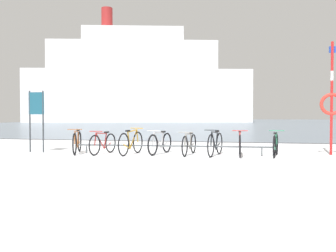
# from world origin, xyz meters

# --- Properties ---
(ground) EXTENTS (80.00, 132.00, 0.08)m
(ground) POSITION_xyz_m (0.00, 53.90, -0.04)
(ground) COLOR white
(bike_rack) EXTENTS (6.28, 0.38, 0.31)m
(bike_rack) POSITION_xyz_m (0.10, 4.28, 0.27)
(bike_rack) COLOR #4C5156
(bike_rack) RESTS_ON ground
(bicycle_0) EXTENTS (0.65, 1.71, 0.82)m
(bicycle_0) POSITION_xyz_m (-3.02, 4.05, 0.37)
(bicycle_0) COLOR black
(bicycle_0) RESTS_ON ground
(bicycle_1) EXTENTS (0.46, 1.60, 0.77)m
(bicycle_1) POSITION_xyz_m (-2.10, 4.02, 0.35)
(bicycle_1) COLOR black
(bicycle_1) RESTS_ON ground
(bicycle_2) EXTENTS (0.46, 1.73, 0.84)m
(bicycle_2) POSITION_xyz_m (-1.16, 4.07, 0.38)
(bicycle_2) COLOR black
(bicycle_2) RESTS_ON ground
(bicycle_3) EXTENTS (0.55, 1.68, 0.78)m
(bicycle_3) POSITION_xyz_m (-0.28, 4.39, 0.35)
(bicycle_3) COLOR black
(bicycle_3) RESTS_ON ground
(bicycle_4) EXTENTS (0.46, 1.70, 0.75)m
(bicycle_4) POSITION_xyz_m (0.68, 4.34, 0.34)
(bicycle_4) COLOR black
(bicycle_4) RESTS_ON ground
(bicycle_5) EXTENTS (0.49, 1.66, 0.82)m
(bicycle_5) POSITION_xyz_m (1.51, 4.27, 0.37)
(bicycle_5) COLOR black
(bicycle_5) RESTS_ON ground
(bicycle_6) EXTENTS (0.46, 1.68, 0.81)m
(bicycle_6) POSITION_xyz_m (2.26, 4.39, 0.37)
(bicycle_6) COLOR black
(bicycle_6) RESTS_ON ground
(bicycle_7) EXTENTS (0.46, 1.62, 0.78)m
(bicycle_7) POSITION_xyz_m (3.33, 4.50, 0.36)
(bicycle_7) COLOR black
(bicycle_7) RESTS_ON ground
(info_sign) EXTENTS (0.55, 0.06, 2.09)m
(info_sign) POSITION_xyz_m (-4.53, 4.10, 1.43)
(info_sign) COLOR #33383D
(info_sign) RESTS_ON ground
(rescue_post) EXTENTS (0.71, 0.11, 3.58)m
(rescue_post) POSITION_xyz_m (5.09, 5.24, 1.71)
(rescue_post) COLOR red
(rescue_post) RESTS_ON ground
(ferry_ship) EXTENTS (43.78, 21.91, 22.37)m
(ferry_ship) POSITION_xyz_m (-17.81, 60.65, 7.51)
(ferry_ship) COLOR white
(ferry_ship) RESTS_ON ground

